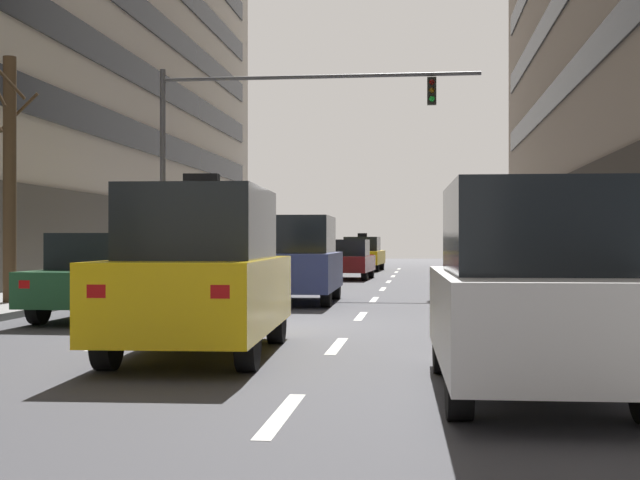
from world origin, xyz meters
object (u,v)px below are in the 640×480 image
object	(u,v)px
car_driving_2	(299,260)
car_driving_4	(349,260)
car_parked_0	(530,289)
pedestrian_0	(539,253)
taxi_driving_0	(202,272)
traffic_signal_0	(256,130)
taxi_driving_3	(363,254)
taxi_driving_1	(192,266)
street_tree_0	(9,173)
car_driving_5	(108,277)

from	to	relation	value
car_driving_2	car_driving_4	bearing A→B (deg)	89.51
car_parked_0	pedestrian_0	xyz separation A→B (m)	(2.65, 19.48, 0.10)
taxi_driving_0	pedestrian_0	distance (m)	18.20
taxi_driving_0	traffic_signal_0	bearing A→B (deg)	98.19
car_driving_4	pedestrian_0	world-z (taller)	pedestrian_0
traffic_signal_0	pedestrian_0	world-z (taller)	traffic_signal_0
taxi_driving_3	traffic_signal_0	bearing A→B (deg)	-97.38
taxi_driving_0	car_parked_0	world-z (taller)	taxi_driving_0
taxi_driving_0	car_driving_2	world-z (taller)	taxi_driving_0
taxi_driving_1	traffic_signal_0	bearing A→B (deg)	72.89
car_parked_0	car_driving_2	bearing A→B (deg)	108.03
traffic_signal_0	street_tree_0	distance (m)	9.70
taxi_driving_3	pedestrian_0	size ratio (longest dim) A/B	2.73
car_parked_0	taxi_driving_1	bearing A→B (deg)	116.37
taxi_driving_0	car_driving_2	size ratio (longest dim) A/B	1.06
taxi_driving_1	taxi_driving_3	bearing A→B (deg)	80.88
car_driving_4	car_parked_0	xyz separation A→B (m)	(3.91, -25.65, 0.26)
car_driving_5	car_parked_0	size ratio (longest dim) A/B	1.03
pedestrian_0	car_driving_5	bearing A→B (deg)	-129.48
car_driving_4	taxi_driving_3	bearing A→B (deg)	90.60
taxi_driving_0	car_driving_5	bearing A→B (deg)	121.74
car_driving_5	pedestrian_0	size ratio (longest dim) A/B	2.61
car_parked_0	street_tree_0	size ratio (longest dim) A/B	0.73
car_driving_4	traffic_signal_0	xyz separation A→B (m)	(-2.32, -7.22, 4.24)
car_parked_0	pedestrian_0	world-z (taller)	car_parked_0
traffic_signal_0	taxi_driving_0	bearing A→B (deg)	-81.81
car_driving_2	taxi_driving_3	bearing A→B (deg)	89.98
taxi_driving_0	street_tree_0	world-z (taller)	street_tree_0
car_parked_0	street_tree_0	distance (m)	14.30
taxi_driving_1	car_driving_2	world-z (taller)	car_driving_2
car_driving_5	traffic_signal_0	xyz separation A→B (m)	(0.88, 10.80, 4.19)
taxi_driving_3	car_parked_0	bearing A→B (deg)	-83.56
car_parked_0	traffic_signal_0	bearing A→B (deg)	108.68
taxi_driving_1	car_driving_4	world-z (taller)	taxi_driving_1
taxi_driving_3	car_driving_4	size ratio (longest dim) A/B	1.10
taxi_driving_3	taxi_driving_0	bearing A→B (deg)	-89.87
car_driving_5	pedestrian_0	world-z (taller)	pedestrian_0
car_driving_2	street_tree_0	world-z (taller)	street_tree_0
taxi_driving_1	taxi_driving_3	xyz separation A→B (m)	(3.33, 20.74, 0.03)
traffic_signal_0	pedestrian_0	bearing A→B (deg)	6.75
taxi_driving_3	taxi_driving_1	bearing A→B (deg)	-99.12
pedestrian_0	taxi_driving_1	bearing A→B (deg)	-154.96
car_driving_2	street_tree_0	size ratio (longest dim) A/B	0.74
taxi_driving_0	car_driving_5	distance (m)	6.03
car_driving_5	street_tree_0	xyz separation A→B (m)	(-3.10, 2.18, 2.20)
street_tree_0	pedestrian_0	size ratio (longest dim) A/B	3.47
pedestrian_0	taxi_driving_0	bearing A→B (deg)	-111.22
taxi_driving_3	traffic_signal_0	distance (m)	17.76
traffic_signal_0	taxi_driving_1	bearing A→B (deg)	-107.11
taxi_driving_1	street_tree_0	size ratio (longest dim) A/B	0.75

